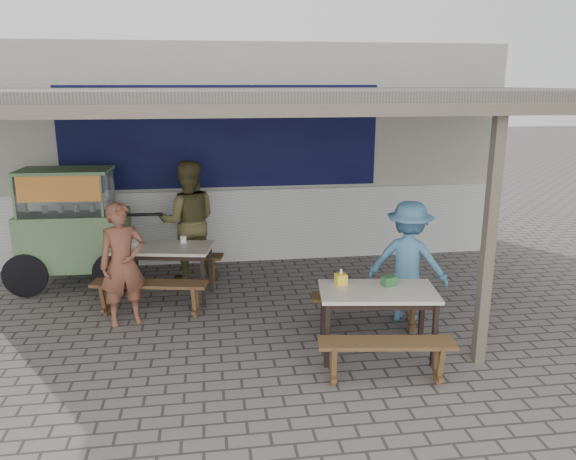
# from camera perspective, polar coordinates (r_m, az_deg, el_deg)

# --- Properties ---
(ground) EXTENTS (60.00, 60.00, 0.00)m
(ground) POSITION_cam_1_polar(r_m,az_deg,el_deg) (6.68, -3.68, -10.86)
(ground) COLOR #605B56
(ground) RESTS_ON ground
(back_wall) EXTENTS (9.00, 1.28, 3.50)m
(back_wall) POSITION_cam_1_polar(r_m,az_deg,el_deg) (9.67, -5.59, 7.76)
(back_wall) COLOR #B6B3A3
(back_wall) RESTS_ON ground
(warung_roof) EXTENTS (9.00, 4.21, 2.81)m
(warung_roof) POSITION_cam_1_polar(r_m,az_deg,el_deg) (6.93, -4.54, 13.30)
(warung_roof) COLOR #59534C
(warung_roof) RESTS_ON ground
(table_left) EXTENTS (1.46, 0.91, 0.75)m
(table_left) POSITION_cam_1_polar(r_m,az_deg,el_deg) (7.77, -12.79, -2.20)
(table_left) COLOR beige
(table_left) RESTS_ON ground
(bench_left_street) EXTENTS (1.49, 0.56, 0.45)m
(bench_left_street) POSITION_cam_1_polar(r_m,az_deg,el_deg) (7.34, -13.86, -6.01)
(bench_left_street) COLOR brown
(bench_left_street) RESTS_ON ground
(bench_left_wall) EXTENTS (1.49, 0.56, 0.45)m
(bench_left_wall) POSITION_cam_1_polar(r_m,az_deg,el_deg) (8.40, -11.61, -3.21)
(bench_left_wall) COLOR brown
(bench_left_wall) RESTS_ON ground
(table_right) EXTENTS (1.32, 0.84, 0.75)m
(table_right) POSITION_cam_1_polar(r_m,az_deg,el_deg) (6.10, 9.09, -6.75)
(table_right) COLOR beige
(table_right) RESTS_ON ground
(bench_right_street) EXTENTS (1.36, 0.46, 0.45)m
(bench_right_street) POSITION_cam_1_polar(r_m,az_deg,el_deg) (5.69, 9.95, -12.13)
(bench_right_street) COLOR brown
(bench_right_street) RESTS_ON ground
(bench_right_wall) EXTENTS (1.36, 0.46, 0.45)m
(bench_right_wall) POSITION_cam_1_polar(r_m,az_deg,el_deg) (6.79, 8.15, -7.51)
(bench_right_wall) COLOR brown
(bench_right_wall) RESTS_ON ground
(vendor_cart) EXTENTS (2.19, 0.89, 1.72)m
(vendor_cart) POSITION_cam_1_polar(r_m,az_deg,el_deg) (8.58, -21.08, 0.60)
(vendor_cart) COLOR #69895B
(vendor_cart) RESTS_ON ground
(patron_street_side) EXTENTS (0.64, 0.52, 1.53)m
(patron_street_side) POSITION_cam_1_polar(r_m,az_deg,el_deg) (7.07, -16.43, -3.34)
(patron_street_side) COLOR brown
(patron_street_side) RESTS_ON ground
(patron_wall_side) EXTENTS (0.89, 0.70, 1.80)m
(patron_wall_side) POSITION_cam_1_polar(r_m,az_deg,el_deg) (8.42, -10.09, 0.89)
(patron_wall_side) COLOR brown
(patron_wall_side) RESTS_ON ground
(patron_right_table) EXTENTS (1.13, 0.96, 1.51)m
(patron_right_table) POSITION_cam_1_polar(r_m,az_deg,el_deg) (7.06, 12.12, -3.14)
(patron_right_table) COLOR teal
(patron_right_table) RESTS_ON ground
(tissue_box) EXTENTS (0.13, 0.13, 0.11)m
(tissue_box) POSITION_cam_1_polar(r_m,az_deg,el_deg) (6.18, 5.40, -4.97)
(tissue_box) COLOR yellow
(tissue_box) RESTS_ON table_right
(donation_box) EXTENTS (0.18, 0.15, 0.10)m
(donation_box) POSITION_cam_1_polar(r_m,az_deg,el_deg) (6.20, 10.25, -5.13)
(donation_box) COLOR #2D6736
(donation_box) RESTS_ON table_right
(condiment_jar) EXTENTS (0.08, 0.08, 0.09)m
(condiment_jar) POSITION_cam_1_polar(r_m,az_deg,el_deg) (7.85, -10.58, -0.94)
(condiment_jar) COLOR white
(condiment_jar) RESTS_ON table_left
(condiment_bowl) EXTENTS (0.22, 0.22, 0.05)m
(condiment_bowl) POSITION_cam_1_polar(r_m,az_deg,el_deg) (7.89, -15.09, -1.27)
(condiment_bowl) COLOR silver
(condiment_bowl) RESTS_ON table_left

